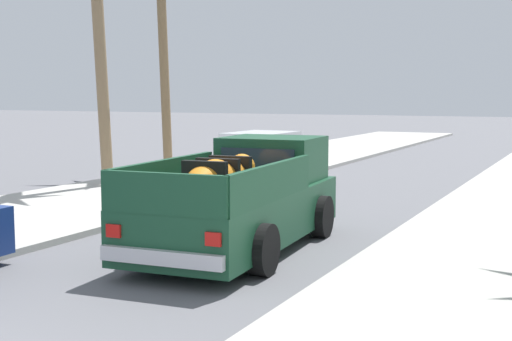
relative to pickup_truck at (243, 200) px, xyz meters
The scene contains 5 objects.
sidewalk_left 7.18m from the pickup_truck, 138.68° to the left, with size 4.79×60.00×0.12m, color #B2AFA8.
curb_left 6.47m from the pickup_truck, 132.80° to the left, with size 0.16×60.00×0.10m, color silver.
curb_right 5.89m from the pickup_truck, 53.88° to the left, with size 0.16×60.00×0.10m, color silver.
pickup_truck is the anchor object (origin of this frame).
car_left_near 7.70m from the pickup_truck, 113.63° to the left, with size 2.11×4.30×1.54m.
Camera 1 is at (5.79, -3.08, 2.59)m, focal length 49.29 mm.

